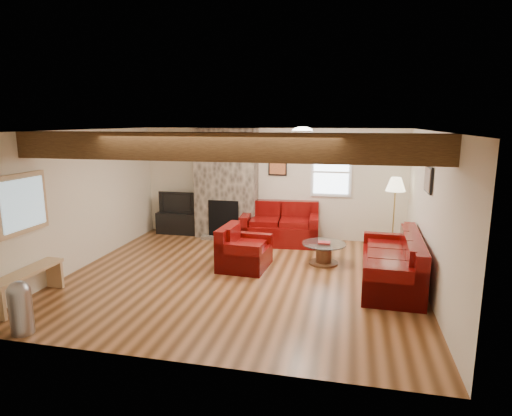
{
  "coord_description": "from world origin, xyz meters",
  "views": [
    {
      "loc": [
        1.77,
        -6.8,
        2.65
      ],
      "look_at": [
        0.16,
        0.4,
        1.15
      ],
      "focal_mm": 30.0,
      "sensor_mm": 36.0,
      "label": 1
    }
  ],
  "objects_px": {
    "loveseat": "(280,223)",
    "floor_lamp": "(396,188)",
    "coffee_table": "(324,254)",
    "tv_cabinet": "(179,223)",
    "armchair_red": "(245,247)",
    "television": "(178,202)",
    "sofa_three": "(391,260)"
  },
  "relations": [
    {
      "from": "coffee_table",
      "to": "television",
      "type": "height_order",
      "value": "television"
    },
    {
      "from": "sofa_three",
      "to": "television",
      "type": "bearing_deg",
      "value": -114.43
    },
    {
      "from": "sofa_three",
      "to": "floor_lamp",
      "type": "relative_size",
      "value": 1.39
    },
    {
      "from": "armchair_red",
      "to": "floor_lamp",
      "type": "xyz_separation_m",
      "value": [
        2.73,
        1.65,
        0.93
      ]
    },
    {
      "from": "floor_lamp",
      "to": "loveseat",
      "type": "bearing_deg",
      "value": 177.48
    },
    {
      "from": "sofa_three",
      "to": "coffee_table",
      "type": "distance_m",
      "value": 1.4
    },
    {
      "from": "sofa_three",
      "to": "coffee_table",
      "type": "height_order",
      "value": "sofa_three"
    },
    {
      "from": "coffee_table",
      "to": "television",
      "type": "xyz_separation_m",
      "value": [
        -3.55,
        1.53,
        0.56
      ]
    },
    {
      "from": "television",
      "to": "sofa_three",
      "type": "bearing_deg",
      "value": -26.22
    },
    {
      "from": "television",
      "to": "floor_lamp",
      "type": "relative_size",
      "value": 0.57
    },
    {
      "from": "sofa_three",
      "to": "tv_cabinet",
      "type": "distance_m",
      "value": 5.23
    },
    {
      "from": "loveseat",
      "to": "floor_lamp",
      "type": "bearing_deg",
      "value": -7.06
    },
    {
      "from": "coffee_table",
      "to": "tv_cabinet",
      "type": "bearing_deg",
      "value": 156.7
    },
    {
      "from": "armchair_red",
      "to": "coffee_table",
      "type": "height_order",
      "value": "armchair_red"
    },
    {
      "from": "sofa_three",
      "to": "tv_cabinet",
      "type": "relative_size",
      "value": 2.11
    },
    {
      "from": "armchair_red",
      "to": "coffee_table",
      "type": "relative_size",
      "value": 1.15
    },
    {
      "from": "loveseat",
      "to": "tv_cabinet",
      "type": "distance_m",
      "value": 2.53
    },
    {
      "from": "armchair_red",
      "to": "television",
      "type": "xyz_separation_m",
      "value": [
        -2.14,
        2.05,
        0.38
      ]
    },
    {
      "from": "television",
      "to": "tv_cabinet",
      "type": "bearing_deg",
      "value": 0.0
    },
    {
      "from": "tv_cabinet",
      "to": "sofa_three",
      "type": "bearing_deg",
      "value": -26.22
    },
    {
      "from": "loveseat",
      "to": "tv_cabinet",
      "type": "xyz_separation_m",
      "value": [
        -2.5,
        0.3,
        -0.19
      ]
    },
    {
      "from": "television",
      "to": "coffee_table",
      "type": "bearing_deg",
      "value": -23.3
    },
    {
      "from": "sofa_three",
      "to": "floor_lamp",
      "type": "xyz_separation_m",
      "value": [
        0.19,
        1.9,
        0.9
      ]
    },
    {
      "from": "sofa_three",
      "to": "armchair_red",
      "type": "distance_m",
      "value": 2.56
    },
    {
      "from": "armchair_red",
      "to": "television",
      "type": "relative_size",
      "value": 1.07
    },
    {
      "from": "television",
      "to": "floor_lamp",
      "type": "xyz_separation_m",
      "value": [
        4.87,
        -0.4,
        0.55
      ]
    },
    {
      "from": "armchair_red",
      "to": "tv_cabinet",
      "type": "distance_m",
      "value": 2.97
    },
    {
      "from": "tv_cabinet",
      "to": "television",
      "type": "bearing_deg",
      "value": 0.0
    },
    {
      "from": "coffee_table",
      "to": "loveseat",
      "type": "bearing_deg",
      "value": 130.4
    },
    {
      "from": "floor_lamp",
      "to": "coffee_table",
      "type": "bearing_deg",
      "value": -139.74
    },
    {
      "from": "armchair_red",
      "to": "tv_cabinet",
      "type": "relative_size",
      "value": 0.93
    },
    {
      "from": "loveseat",
      "to": "floor_lamp",
      "type": "height_order",
      "value": "floor_lamp"
    }
  ]
}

